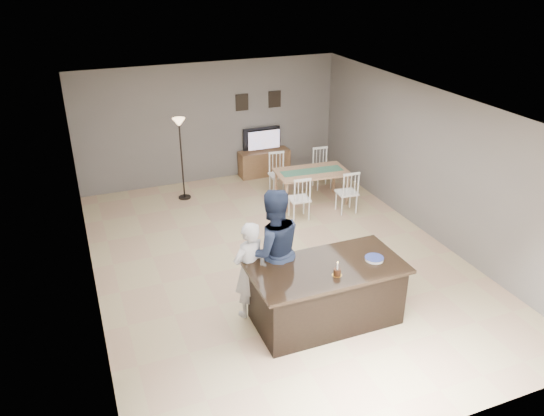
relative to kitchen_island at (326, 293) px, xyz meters
name	(u,v)px	position (x,y,z in m)	size (l,w,h in m)	color
floor	(278,259)	(0.00, 1.80, -0.45)	(8.00, 8.00, 0.00)	tan
room_shell	(278,169)	(0.00, 1.80, 1.22)	(8.00, 8.00, 8.00)	slate
kitchen_island	(326,293)	(0.00, 0.00, 0.00)	(2.15, 1.10, 0.90)	black
tv_console	(264,163)	(1.20, 5.57, -0.15)	(1.20, 0.40, 0.60)	brown
television	(263,139)	(1.20, 5.64, 0.41)	(0.91, 0.12, 0.53)	black
tv_screen_glow	(264,140)	(1.20, 5.56, 0.42)	(0.78, 0.78, 0.00)	#CA6B16
picture_frames	(258,101)	(1.15, 5.78, 1.30)	(1.10, 0.02, 0.38)	black
doorway	(103,315)	(-2.99, -0.50, 0.80)	(0.00, 2.10, 2.65)	black
woman	(249,270)	(-0.95, 0.55, 0.29)	(0.54, 0.36, 1.49)	silver
man	(273,251)	(-0.57, 0.61, 0.49)	(0.92, 0.72, 1.89)	#1B253D
birthday_cake	(337,272)	(0.01, -0.25, 0.50)	(0.14, 0.14, 0.21)	gold
plate_stack	(374,259)	(0.69, -0.09, 0.47)	(0.27, 0.27, 0.04)	white
dining_table	(312,177)	(1.57, 3.75, 0.13)	(1.55, 1.78, 0.91)	tan
floor_lamp	(180,137)	(-0.89, 4.94, 0.92)	(0.27, 0.27, 1.77)	black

